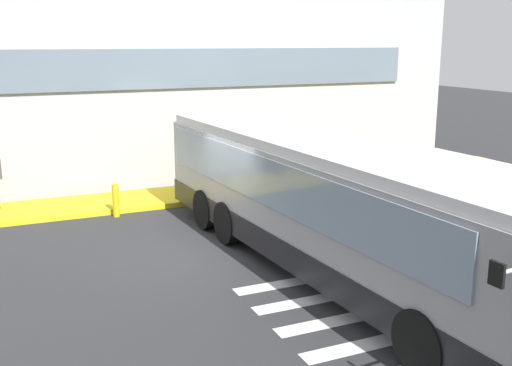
# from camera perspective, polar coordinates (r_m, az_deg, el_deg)

# --- Properties ---
(ground_plane) EXTENTS (80.00, 90.00, 0.02)m
(ground_plane) POSITION_cam_1_polar(r_m,az_deg,el_deg) (13.74, -4.94, -6.50)
(ground_plane) COLOR #2B2B2D
(ground_plane) RESTS_ON ground
(bay_paint_stripes) EXTENTS (4.40, 3.96, 0.01)m
(bay_paint_stripes) POSITION_cam_1_polar(r_m,az_deg,el_deg) (11.13, 12.45, -11.61)
(bay_paint_stripes) COLOR silver
(bay_paint_stripes) RESTS_ON ground
(terminal_building) EXTENTS (24.80, 13.80, 6.72)m
(terminal_building) POSITION_cam_1_polar(r_m,az_deg,el_deg) (24.18, -15.87, 9.77)
(terminal_building) COLOR #B7B7BC
(terminal_building) RESTS_ON ground
(boarding_curb) EXTENTS (27.00, 2.00, 0.15)m
(boarding_curb) POSITION_cam_1_polar(r_m,az_deg,el_deg) (18.13, -9.90, -1.47)
(boarding_curb) COLOR yellow
(boarding_curb) RESTS_ON ground
(bus_main_foreground) EXTENTS (3.35, 12.12, 2.70)m
(bus_main_foreground) POSITION_cam_1_polar(r_m,az_deg,el_deg) (12.30, 7.34, -2.37)
(bus_main_foreground) COLOR gray
(bus_main_foreground) RESTS_ON ground
(safety_bollard_yellow) EXTENTS (0.18, 0.18, 0.90)m
(safety_bollard_yellow) POSITION_cam_1_polar(r_m,az_deg,el_deg) (16.65, -13.11, -1.61)
(safety_bollard_yellow) COLOR yellow
(safety_bollard_yellow) RESTS_ON ground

